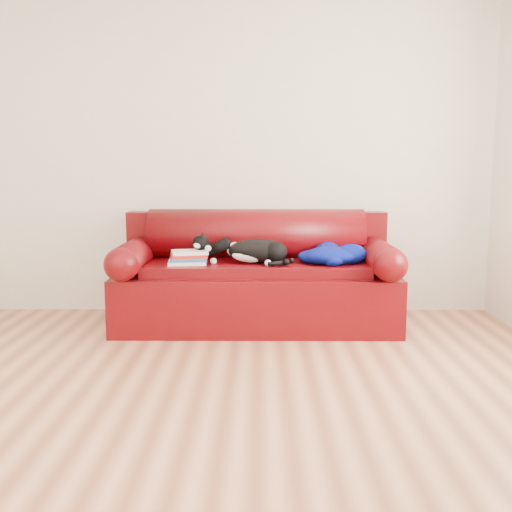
{
  "coord_description": "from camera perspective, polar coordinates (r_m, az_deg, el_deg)",
  "views": [
    {
      "loc": [
        0.33,
        -3.01,
        1.2
      ],
      "look_at": [
        0.3,
        1.35,
        0.56
      ],
      "focal_mm": 42.0,
      "sensor_mm": 36.0,
      "label": 1
    }
  ],
  "objects": [
    {
      "name": "blanket",
      "position": [
        4.49,
        7.24,
        0.15
      ],
      "size": [
        0.59,
        0.49,
        0.15
      ],
      "rotation": [
        0.0,
        0.0,
        0.39
      ],
      "color": "#02064C",
      "rests_on": "sofa_base"
    },
    {
      "name": "cat",
      "position": [
        4.45,
        0.04,
        0.44
      ],
      "size": [
        0.6,
        0.39,
        0.23
      ],
      "rotation": [
        0.0,
        0.0,
        -0.39
      ],
      "color": "black",
      "rests_on": "sofa_base"
    },
    {
      "name": "sofa_base",
      "position": [
        4.6,
        0.01,
        -3.72
      ],
      "size": [
        2.1,
        0.9,
        0.5
      ],
      "color": "#390207",
      "rests_on": "ground"
    },
    {
      "name": "room_shell",
      "position": [
        3.07,
        -3.62,
        17.09
      ],
      "size": [
        4.52,
        4.02,
        2.61
      ],
      "color": "beige",
      "rests_on": "ground"
    },
    {
      "name": "book_stack",
      "position": [
        4.44,
        -6.47,
        -0.14
      ],
      "size": [
        0.3,
        0.25,
        0.1
      ],
      "rotation": [
        0.0,
        0.0,
        0.18
      ],
      "color": "white",
      "rests_on": "sofa_base"
    },
    {
      "name": "sofa_back",
      "position": [
        4.79,
        0.04,
        0.45
      ],
      "size": [
        2.1,
        1.01,
        0.88
      ],
      "color": "#390207",
      "rests_on": "ground"
    },
    {
      "name": "ground",
      "position": [
        3.26,
        -5.6,
        -13.3
      ],
      "size": [
        4.5,
        4.5,
        0.0
      ],
      "primitive_type": "plane",
      "color": "brown",
      "rests_on": "ground"
    }
  ]
}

